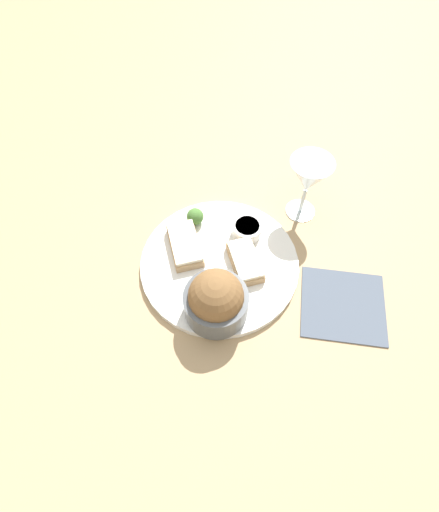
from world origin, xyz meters
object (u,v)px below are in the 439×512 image
at_px(wine_glass, 309,178).
at_px(sauce_ramekin, 247,229).
at_px(salad_bowl, 216,300).
at_px(cheese_toast_near, 185,245).
at_px(napkin, 343,305).
at_px(cheese_toast_far, 245,263).

bearing_deg(wine_glass, sauce_ramekin, -50.91).
height_order(salad_bowl, wine_glass, wine_glass).
bearing_deg(salad_bowl, sauce_ramekin, 169.07).
bearing_deg(cheese_toast_near, napkin, 77.09).
height_order(salad_bowl, cheese_toast_near, salad_bowl).
bearing_deg(wine_glass, cheese_toast_near, -57.41).
relative_size(salad_bowl, cheese_toast_near, 0.96).
relative_size(salad_bowl, sauce_ramekin, 1.90).
height_order(sauce_ramekin, cheese_toast_near, same).
distance_m(sauce_ramekin, cheese_toast_near, 0.13).
relative_size(salad_bowl, napkin, 0.73).
xyz_separation_m(sauce_ramekin, napkin, (0.13, 0.19, -0.03)).
bearing_deg(salad_bowl, napkin, 102.81).
height_order(sauce_ramekin, cheese_toast_far, same).
xyz_separation_m(cheese_toast_near, wine_glass, (-0.14, 0.22, 0.07)).
relative_size(salad_bowl, cheese_toast_far, 1.05).
relative_size(wine_glass, napkin, 0.92).
xyz_separation_m(salad_bowl, cheese_toast_far, (-0.10, 0.04, -0.03)).
height_order(cheese_toast_near, wine_glass, wine_glass).
bearing_deg(sauce_ramekin, salad_bowl, -10.93).
relative_size(sauce_ramekin, wine_glass, 0.42).
bearing_deg(wine_glass, cheese_toast_far, -31.29).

